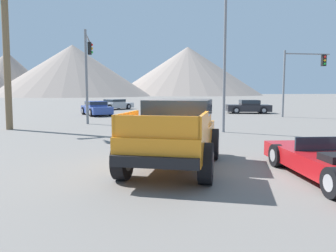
{
  "coord_description": "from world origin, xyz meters",
  "views": [
    {
      "loc": [
        -1.86,
        -8.71,
        2.17
      ],
      "look_at": [
        -0.26,
        1.13,
        1.07
      ],
      "focal_mm": 35.0,
      "sensor_mm": 36.0,
      "label": 1
    }
  ],
  "objects_px": {
    "parked_car_silver": "(114,104)",
    "parked_car_tan": "(190,104)",
    "orange_pickup_truck": "(176,128)",
    "parked_car_blue": "(96,108)",
    "palm_tree_tall": "(3,6)",
    "street_lamp_post": "(225,45)",
    "traffic_light_crosswalk": "(302,70)",
    "traffic_light_main": "(88,60)",
    "red_convertible_car": "(335,163)",
    "parked_car_dark": "(249,106)"
  },
  "relations": [
    {
      "from": "red_convertible_car",
      "to": "parked_car_dark",
      "type": "relative_size",
      "value": 1.07
    },
    {
      "from": "traffic_light_crosswalk",
      "to": "palm_tree_tall",
      "type": "distance_m",
      "value": 21.64
    },
    {
      "from": "red_convertible_car",
      "to": "traffic_light_main",
      "type": "relative_size",
      "value": 0.78
    },
    {
      "from": "parked_car_tan",
      "to": "street_lamp_post",
      "type": "distance_m",
      "value": 20.72
    },
    {
      "from": "traffic_light_main",
      "to": "palm_tree_tall",
      "type": "bearing_deg",
      "value": 132.87
    },
    {
      "from": "orange_pickup_truck",
      "to": "street_lamp_post",
      "type": "height_order",
      "value": "street_lamp_post"
    },
    {
      "from": "orange_pickup_truck",
      "to": "red_convertible_car",
      "type": "xyz_separation_m",
      "value": [
        3.55,
        -2.07,
        -0.68
      ]
    },
    {
      "from": "street_lamp_post",
      "to": "parked_car_dark",
      "type": "bearing_deg",
      "value": 62.06
    },
    {
      "from": "orange_pickup_truck",
      "to": "parked_car_dark",
      "type": "height_order",
      "value": "orange_pickup_truck"
    },
    {
      "from": "parked_car_silver",
      "to": "palm_tree_tall",
      "type": "height_order",
      "value": "palm_tree_tall"
    },
    {
      "from": "parked_car_tan",
      "to": "traffic_light_crosswalk",
      "type": "distance_m",
      "value": 13.77
    },
    {
      "from": "parked_car_silver",
      "to": "street_lamp_post",
      "type": "relative_size",
      "value": 0.62
    },
    {
      "from": "parked_car_tan",
      "to": "street_lamp_post",
      "type": "relative_size",
      "value": 0.62
    },
    {
      "from": "parked_car_blue",
      "to": "traffic_light_crosswalk",
      "type": "relative_size",
      "value": 0.85
    },
    {
      "from": "traffic_light_main",
      "to": "street_lamp_post",
      "type": "xyz_separation_m",
      "value": [
        7.29,
        -6.83,
        0.29
      ]
    },
    {
      "from": "red_convertible_car",
      "to": "street_lamp_post",
      "type": "relative_size",
      "value": 0.63
    },
    {
      "from": "parked_car_tan",
      "to": "parked_car_blue",
      "type": "relative_size",
      "value": 1.01
    },
    {
      "from": "orange_pickup_truck",
      "to": "parked_car_tan",
      "type": "distance_m",
      "value": 28.04
    },
    {
      "from": "parked_car_silver",
      "to": "traffic_light_main",
      "type": "xyz_separation_m",
      "value": [
        -1.69,
        -14.35,
        3.57
      ]
    },
    {
      "from": "parked_car_dark",
      "to": "traffic_light_crosswalk",
      "type": "distance_m",
      "value": 6.11
    },
    {
      "from": "parked_car_dark",
      "to": "orange_pickup_truck",
      "type": "bearing_deg",
      "value": 163.49
    },
    {
      "from": "parked_car_dark",
      "to": "traffic_light_crosswalk",
      "type": "xyz_separation_m",
      "value": [
        2.53,
        -4.61,
        3.11
      ]
    },
    {
      "from": "red_convertible_car",
      "to": "parked_car_silver",
      "type": "xyz_separation_m",
      "value": [
        -5.3,
        30.31,
        0.19
      ]
    },
    {
      "from": "orange_pickup_truck",
      "to": "parked_car_blue",
      "type": "relative_size",
      "value": 1.14
    },
    {
      "from": "parked_car_blue",
      "to": "traffic_light_main",
      "type": "relative_size",
      "value": 0.76
    },
    {
      "from": "palm_tree_tall",
      "to": "street_lamp_post",
      "type": "bearing_deg",
      "value": -15.16
    },
    {
      "from": "parked_car_blue",
      "to": "street_lamp_post",
      "type": "height_order",
      "value": "street_lamp_post"
    },
    {
      "from": "parked_car_silver",
      "to": "parked_car_tan",
      "type": "height_order",
      "value": "parked_car_silver"
    },
    {
      "from": "parked_car_tan",
      "to": "traffic_light_main",
      "type": "height_order",
      "value": "traffic_light_main"
    },
    {
      "from": "orange_pickup_truck",
      "to": "parked_car_silver",
      "type": "xyz_separation_m",
      "value": [
        -1.75,
        28.24,
        -0.49
      ]
    },
    {
      "from": "traffic_light_main",
      "to": "palm_tree_tall",
      "type": "height_order",
      "value": "palm_tree_tall"
    },
    {
      "from": "red_convertible_car",
      "to": "traffic_light_main",
      "type": "height_order",
      "value": "traffic_light_main"
    },
    {
      "from": "orange_pickup_truck",
      "to": "parked_car_dark",
      "type": "relative_size",
      "value": 1.19
    },
    {
      "from": "parked_car_dark",
      "to": "traffic_light_crosswalk",
      "type": "bearing_deg",
      "value": -139.58
    },
    {
      "from": "parked_car_silver",
      "to": "traffic_light_crosswalk",
      "type": "relative_size",
      "value": 0.86
    },
    {
      "from": "parked_car_dark",
      "to": "parked_car_tan",
      "type": "bearing_deg",
      "value": 40.65
    },
    {
      "from": "red_convertible_car",
      "to": "palm_tree_tall",
      "type": "bearing_deg",
      "value": 136.78
    },
    {
      "from": "orange_pickup_truck",
      "to": "parked_car_blue",
      "type": "bearing_deg",
      "value": 120.03
    },
    {
      "from": "street_lamp_post",
      "to": "palm_tree_tall",
      "type": "bearing_deg",
      "value": 164.84
    },
    {
      "from": "parked_car_tan",
      "to": "palm_tree_tall",
      "type": "distance_m",
      "value": 23.08
    },
    {
      "from": "traffic_light_crosswalk",
      "to": "palm_tree_tall",
      "type": "relative_size",
      "value": 0.6
    },
    {
      "from": "red_convertible_car",
      "to": "parked_car_tan",
      "type": "relative_size",
      "value": 1.02
    },
    {
      "from": "red_convertible_car",
      "to": "parked_car_blue",
      "type": "bearing_deg",
      "value": 111.99
    },
    {
      "from": "parked_car_tan",
      "to": "traffic_light_main",
      "type": "relative_size",
      "value": 0.76
    },
    {
      "from": "parked_car_tan",
      "to": "traffic_light_main",
      "type": "bearing_deg",
      "value": 100.72
    },
    {
      "from": "traffic_light_crosswalk",
      "to": "palm_tree_tall",
      "type": "bearing_deg",
      "value": -165.59
    },
    {
      "from": "parked_car_blue",
      "to": "traffic_light_main",
      "type": "bearing_deg",
      "value": 69.6
    },
    {
      "from": "parked_car_silver",
      "to": "parked_car_tan",
      "type": "bearing_deg",
      "value": -137.46
    },
    {
      "from": "parked_car_silver",
      "to": "parked_car_blue",
      "type": "bearing_deg",
      "value": 129.17
    },
    {
      "from": "parked_car_silver",
      "to": "parked_car_dark",
      "type": "xyz_separation_m",
      "value": [
        12.5,
        -8.16,
        0.04
      ]
    }
  ]
}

